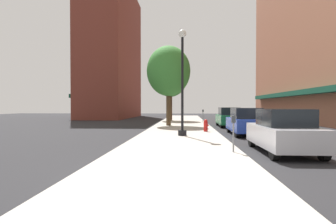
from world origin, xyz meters
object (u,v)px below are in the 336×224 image
(lamppost, at_px, (182,80))
(car_silver, at_px, (283,132))
(parking_meter_far, at_px, (203,114))
(tree_mid, at_px, (170,78))
(car_blue, at_px, (246,122))
(parking_meter_near, at_px, (233,129))
(tree_near, at_px, (169,71))
(fire_hydrant, at_px, (206,125))
(car_green, at_px, (229,117))

(lamppost, height_order, car_silver, lamppost)
(parking_meter_far, relative_size, car_silver, 0.30)
(parking_meter_far, distance_m, tree_mid, 6.93)
(parking_meter_far, relative_size, tree_mid, 0.18)
(car_blue, bearing_deg, car_silver, -88.21)
(parking_meter_near, relative_size, car_silver, 0.30)
(parking_meter_far, relative_size, tree_near, 0.19)
(tree_near, relative_size, tree_mid, 0.94)
(car_blue, bearing_deg, tree_near, 129.02)
(fire_hydrant, distance_m, parking_meter_far, 10.12)
(parking_meter_far, relative_size, car_green, 0.30)
(parking_meter_far, xyz_separation_m, tree_mid, (-3.49, 4.34, 4.12))
(fire_hydrant, height_order, parking_meter_far, parking_meter_far)
(parking_meter_far, bearing_deg, car_blue, -80.03)
(lamppost, height_order, parking_meter_near, lamppost)
(fire_hydrant, distance_m, car_silver, 8.12)
(parking_meter_near, relative_size, tree_near, 0.19)
(parking_meter_near, bearing_deg, tree_near, 102.64)
(lamppost, relative_size, parking_meter_near, 4.50)
(parking_meter_far, distance_m, car_blue, 11.26)
(fire_hydrant, height_order, car_green, car_green)
(parking_meter_near, distance_m, tree_mid, 23.50)
(lamppost, xyz_separation_m, parking_meter_far, (1.90, 12.82, -2.25))
(tree_near, bearing_deg, lamppost, -81.39)
(parking_meter_far, relative_size, car_blue, 0.30)
(tree_mid, xyz_separation_m, car_silver, (5.44, -22.20, -4.27))
(parking_meter_near, distance_m, parking_meter_far, 18.53)
(lamppost, bearing_deg, tree_near, 98.61)
(car_green, bearing_deg, tree_mid, 123.12)
(lamppost, distance_m, tree_mid, 17.33)
(fire_hydrant, bearing_deg, car_blue, -22.68)
(tree_mid, distance_m, car_silver, 23.25)
(tree_near, height_order, car_silver, tree_near)
(car_blue, bearing_deg, tree_mid, 111.20)
(fire_hydrant, distance_m, tree_mid, 15.45)
(lamppost, bearing_deg, fire_hydrant, 61.27)
(lamppost, distance_m, fire_hydrant, 4.09)
(lamppost, height_order, tree_mid, tree_mid)
(tree_near, bearing_deg, car_blue, -52.77)
(parking_meter_near, distance_m, car_silver, 2.07)
(lamppost, distance_m, car_green, 9.88)
(parking_meter_near, height_order, car_blue, car_blue)
(fire_hydrant, height_order, car_silver, car_silver)
(tree_near, xyz_separation_m, car_green, (5.13, 0.29, -3.93))
(fire_hydrant, height_order, tree_mid, tree_mid)
(parking_meter_near, xyz_separation_m, car_blue, (1.95, 7.44, -0.14))
(lamppost, relative_size, fire_hydrant, 7.47)
(tree_near, bearing_deg, parking_meter_near, -77.36)
(tree_near, bearing_deg, tree_mid, 92.00)
(tree_near, relative_size, car_silver, 1.58)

